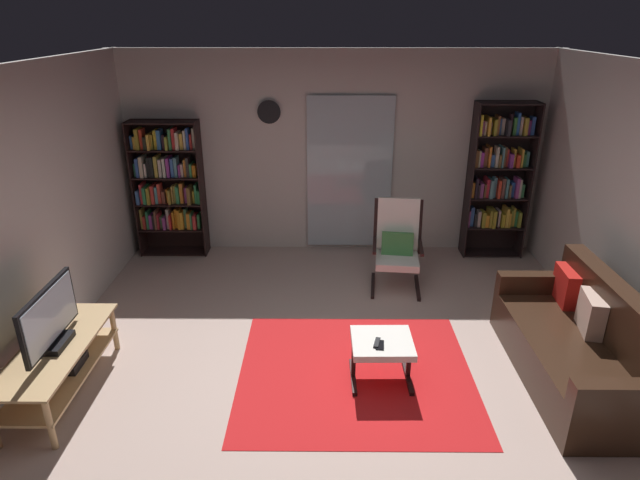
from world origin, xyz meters
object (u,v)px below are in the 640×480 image
object	(u,v)px
bookshelf_near_tv	(168,183)
leather_sofa	(579,346)
cell_phone	(380,345)
television	(50,320)
tv_stand	(60,360)
ottoman	(382,347)
wall_clock	(269,112)
bookshelf_near_sofa	(498,177)
tv_remote	(377,343)
lounge_armchair	(397,243)

from	to	relation	value
bookshelf_near_tv	leather_sofa	xyz separation A→B (m)	(4.22, -2.69, -0.64)
cell_phone	television	bearing A→B (deg)	-171.71
tv_stand	television	size ratio (longest dim) A/B	1.65
ottoman	wall_clock	size ratio (longest dim) A/B	1.82
bookshelf_near_sofa	tv_stand	bearing A→B (deg)	-146.53
ottoman	bookshelf_near_tv	bearing A→B (deg)	132.59
cell_phone	bookshelf_near_tv	bearing A→B (deg)	137.26
leather_sofa	tv_remote	distance (m)	1.76
bookshelf_near_sofa	lounge_armchair	distance (m)	1.72
bookshelf_near_tv	wall_clock	size ratio (longest dim) A/B	6.09
leather_sofa	tv_stand	bearing A→B (deg)	-176.96
bookshelf_near_tv	cell_phone	bearing A→B (deg)	-48.59
leather_sofa	lounge_armchair	distance (m)	2.24
leather_sofa	cell_phone	world-z (taller)	leather_sofa
lounge_armchair	tv_remote	xyz separation A→B (m)	(-0.40, -1.87, -0.12)
wall_clock	ottoman	bearing A→B (deg)	-67.44
bookshelf_near_sofa	lounge_armchair	xyz separation A→B (m)	(-1.36, -0.91, -0.52)
lounge_armchair	wall_clock	xyz separation A→B (m)	(-1.54, 1.05, 1.32)
bookshelf_near_sofa	wall_clock	world-z (taller)	bookshelf_near_sofa
tv_stand	tv_remote	distance (m)	2.65
lounge_armchair	cell_phone	xyz separation A→B (m)	(-0.38, -1.89, -0.13)
television	wall_clock	world-z (taller)	wall_clock
tv_stand	bookshelf_near_tv	xyz separation A→B (m)	(0.18, 2.92, 0.65)
ottoman	tv_remote	distance (m)	0.11
bookshelf_near_tv	ottoman	xyz separation A→B (m)	(2.51, -2.73, -0.63)
cell_phone	wall_clock	distance (m)	3.48
ottoman	cell_phone	distance (m)	0.12
leather_sofa	wall_clock	distance (m)	4.32
bookshelf_near_tv	lounge_armchair	distance (m)	3.03
bookshelf_near_tv	television	bearing A→B (deg)	-93.47
television	tv_remote	size ratio (longest dim) A/B	5.78
tv_stand	leather_sofa	xyz separation A→B (m)	(4.40, 0.23, 0.01)
television	lounge_armchair	size ratio (longest dim) A/B	0.81
tv_stand	ottoman	bearing A→B (deg)	3.99
wall_clock	lounge_armchair	bearing A→B (deg)	-34.33
lounge_armchair	cell_phone	bearing A→B (deg)	-101.29
tv_stand	lounge_armchair	xyz separation A→B (m)	(3.04, 2.00, 0.22)
cell_phone	tv_stand	bearing A→B (deg)	-171.88
ottoman	wall_clock	world-z (taller)	wall_clock
lounge_armchair	leather_sofa	bearing A→B (deg)	-52.46
cell_phone	leather_sofa	bearing A→B (deg)	10.08
cell_phone	wall_clock	size ratio (longest dim) A/B	0.48
wall_clock	leather_sofa	bearing A→B (deg)	-44.21
bookshelf_near_tv	tv_stand	bearing A→B (deg)	-93.52
bookshelf_near_sofa	tv_remote	world-z (taller)	bookshelf_near_sofa
television	cell_phone	distance (m)	2.68
tv_stand	cell_phone	bearing A→B (deg)	2.27
tv_remote	bookshelf_near_sofa	bearing A→B (deg)	71.68
leather_sofa	cell_phone	bearing A→B (deg)	-175.77
tv_stand	bookshelf_near_tv	size ratio (longest dim) A/B	0.78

